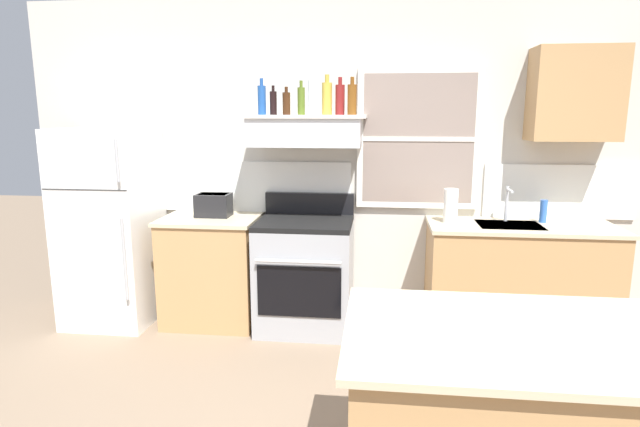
{
  "coord_description": "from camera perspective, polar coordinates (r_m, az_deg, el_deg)",
  "views": [
    {
      "loc": [
        0.34,
        -2.13,
        1.76
      ],
      "look_at": [
        -0.05,
        1.2,
        1.1
      ],
      "focal_mm": 28.75,
      "sensor_mm": 36.0,
      "label": 1
    }
  ],
  "objects": [
    {
      "name": "refrigerator",
      "position": [
        4.66,
        -22.27,
        -1.36
      ],
      "size": [
        0.7,
        0.72,
        1.64
      ],
      "color": "white",
      "rests_on": "ground_plane"
    },
    {
      "name": "bottle_balsamic_dark",
      "position": [
        4.17,
        -5.21,
        12.19
      ],
      "size": [
        0.06,
        0.06,
        0.23
      ],
      "color": "black",
      "rests_on": "range_hood_shelf"
    },
    {
      "name": "bottle_blue_liqueur",
      "position": [
        4.21,
        -6.49,
        12.49
      ],
      "size": [
        0.07,
        0.07,
        0.28
      ],
      "color": "#1E478C",
      "rests_on": "range_hood_shelf"
    },
    {
      "name": "counter_right_with_sink",
      "position": [
        4.38,
        21.15,
        -6.94
      ],
      "size": [
        1.43,
        0.63,
        0.91
      ],
      "color": "tan",
      "rests_on": "ground_plane"
    },
    {
      "name": "bottle_red_label_wine",
      "position": [
        4.16,
        2.24,
        12.6
      ],
      "size": [
        0.07,
        0.07,
        0.29
      ],
      "color": "maroon",
      "rests_on": "range_hood_shelf"
    },
    {
      "name": "stove_range",
      "position": [
        4.24,
        -1.67,
        -6.65
      ],
      "size": [
        0.76,
        0.69,
        1.09
      ],
      "color": "#9EA0A5",
      "rests_on": "ground_plane"
    },
    {
      "name": "back_wall",
      "position": [
        4.39,
        2.6,
        5.8
      ],
      "size": [
        5.4,
        0.11,
        2.7
      ],
      "color": "beige",
      "rests_on": "ground_plane"
    },
    {
      "name": "bottle_clear_tall",
      "position": [
        4.12,
        -0.89,
        12.87
      ],
      "size": [
        0.06,
        0.06,
        0.33
      ],
      "color": "silver",
      "rests_on": "range_hood_shelf"
    },
    {
      "name": "range_hood_shelf",
      "position": [
        4.14,
        -1.56,
        9.24
      ],
      "size": [
        0.96,
        0.52,
        0.24
      ],
      "color": "silver"
    },
    {
      "name": "toaster",
      "position": [
        4.36,
        -11.76,
        0.97
      ],
      "size": [
        0.3,
        0.2,
        0.19
      ],
      "color": "black",
      "rests_on": "counter_left_of_stove"
    },
    {
      "name": "sink_faucet",
      "position": [
        4.31,
        20.14,
        1.42
      ],
      "size": [
        0.03,
        0.17,
        0.28
      ],
      "color": "silver",
      "rests_on": "counter_right_with_sink"
    },
    {
      "name": "bottle_olive_oil_square",
      "position": [
        4.17,
        -2.1,
        12.46
      ],
      "size": [
        0.06,
        0.06,
        0.27
      ],
      "color": "#4C601E",
      "rests_on": "range_hood_shelf"
    },
    {
      "name": "dish_soap_bottle",
      "position": [
        4.4,
        23.6,
        0.24
      ],
      "size": [
        0.06,
        0.06,
        0.18
      ],
      "primitive_type": "cylinder",
      "color": "blue",
      "rests_on": "counter_right_with_sink"
    },
    {
      "name": "upper_cabinet_right",
      "position": [
        4.43,
        26.52,
        11.8
      ],
      "size": [
        0.64,
        0.32,
        0.7
      ],
      "color": "tan"
    },
    {
      "name": "paper_towel_roll",
      "position": [
        4.14,
        14.35,
        0.82
      ],
      "size": [
        0.11,
        0.11,
        0.27
      ],
      "primitive_type": "cylinder",
      "color": "white",
      "rests_on": "counter_right_with_sink"
    },
    {
      "name": "bottle_brown_stout",
      "position": [
        4.12,
        -3.76,
        12.16
      ],
      "size": [
        0.06,
        0.06,
        0.22
      ],
      "color": "#381E0F",
      "rests_on": "range_hood_shelf"
    },
    {
      "name": "counter_left_of_stove",
      "position": [
        4.46,
        -11.88,
        -6.11
      ],
      "size": [
        0.79,
        0.63,
        0.91
      ],
      "color": "tan",
      "rests_on": "ground_plane"
    },
    {
      "name": "bottle_amber_wine",
      "position": [
        4.07,
        3.59,
        12.6
      ],
      "size": [
        0.07,
        0.07,
        0.29
      ],
      "color": "brown",
      "rests_on": "range_hood_shelf"
    },
    {
      "name": "bottle_champagne_gold_foil",
      "position": [
        4.16,
        0.78,
        12.73
      ],
      "size": [
        0.08,
        0.08,
        0.31
      ],
      "color": "#B29333",
      "rests_on": "range_hood_shelf"
    }
  ]
}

